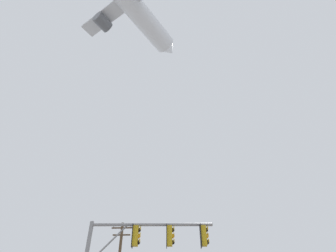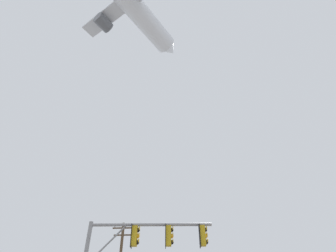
% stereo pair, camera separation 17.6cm
% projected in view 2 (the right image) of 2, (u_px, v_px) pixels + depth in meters
% --- Properties ---
extents(signal_pole_near, '(6.01, 0.61, 5.74)m').
position_uv_depth(signal_pole_near, '(138.00, 250.00, 12.11)').
color(signal_pole_near, gray).
rests_on(signal_pole_near, ground).
extents(airplane, '(21.21, 27.47, 8.23)m').
position_uv_depth(airplane, '(130.00, 3.00, 51.85)').
color(airplane, white).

